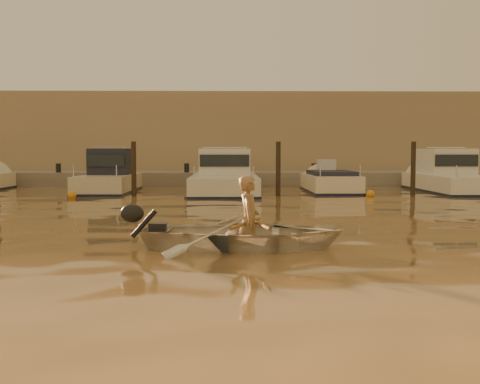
{
  "coord_description": "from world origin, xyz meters",
  "views": [
    {
      "loc": [
        -2.02,
        -8.28,
        1.65
      ],
      "look_at": [
        -1.77,
        4.93,
        0.75
      ],
      "focal_mm": 45.0,
      "sensor_mm": 36.0,
      "label": 1
    }
  ],
  "objects_px": {
    "moored_boat_4": "(451,176)",
    "waterfront_building": "(263,138)",
    "dinghy": "(243,234)",
    "moored_boat_2": "(225,176)",
    "moored_boat_3": "(330,186)",
    "moored_boat_1": "(109,177)",
    "person": "(249,221)"
  },
  "relations": [
    {
      "from": "moored_boat_1",
      "to": "moored_boat_3",
      "type": "relative_size",
      "value": 1.09
    },
    {
      "from": "moored_boat_4",
      "to": "waterfront_building",
      "type": "height_order",
      "value": "waterfront_building"
    },
    {
      "from": "person",
      "to": "moored_boat_2",
      "type": "xyz_separation_m",
      "value": [
        -0.51,
        14.07,
        0.16
      ]
    },
    {
      "from": "dinghy",
      "to": "moored_boat_1",
      "type": "distance_m",
      "value": 14.97
    },
    {
      "from": "waterfront_building",
      "to": "dinghy",
      "type": "bearing_deg",
      "value": -94.04
    },
    {
      "from": "moored_boat_1",
      "to": "moored_boat_2",
      "type": "height_order",
      "value": "same"
    },
    {
      "from": "moored_boat_1",
      "to": "dinghy",
      "type": "bearing_deg",
      "value": -70.09
    },
    {
      "from": "moored_boat_1",
      "to": "moored_boat_3",
      "type": "distance_m",
      "value": 8.97
    },
    {
      "from": "moored_boat_4",
      "to": "moored_boat_2",
      "type": "bearing_deg",
      "value": 180.0
    },
    {
      "from": "waterfront_building",
      "to": "moored_boat_4",
      "type": "bearing_deg",
      "value": -57.41
    },
    {
      "from": "moored_boat_3",
      "to": "moored_boat_2",
      "type": "bearing_deg",
      "value": 180.0
    },
    {
      "from": "moored_boat_2",
      "to": "moored_boat_3",
      "type": "bearing_deg",
      "value": 0.0
    },
    {
      "from": "person",
      "to": "waterfront_building",
      "type": "relative_size",
      "value": 0.03
    },
    {
      "from": "moored_boat_3",
      "to": "moored_boat_4",
      "type": "bearing_deg",
      "value": 0.0
    },
    {
      "from": "person",
      "to": "moored_boat_2",
      "type": "relative_size",
      "value": 0.18
    },
    {
      "from": "person",
      "to": "moored_boat_1",
      "type": "relative_size",
      "value": 0.26
    },
    {
      "from": "moored_boat_1",
      "to": "moored_boat_3",
      "type": "bearing_deg",
      "value": 0.0
    },
    {
      "from": "waterfront_building",
      "to": "person",
      "type": "bearing_deg",
      "value": -93.81
    },
    {
      "from": "moored_boat_3",
      "to": "moored_boat_4",
      "type": "relative_size",
      "value": 0.78
    },
    {
      "from": "moored_boat_2",
      "to": "moored_boat_4",
      "type": "height_order",
      "value": "same"
    },
    {
      "from": "dinghy",
      "to": "waterfront_building",
      "type": "relative_size",
      "value": 0.07
    },
    {
      "from": "moored_boat_1",
      "to": "waterfront_building",
      "type": "bearing_deg",
      "value": 58.03
    },
    {
      "from": "dinghy",
      "to": "moored_boat_4",
      "type": "xyz_separation_m",
      "value": [
        8.8,
        14.07,
        0.39
      ]
    },
    {
      "from": "moored_boat_4",
      "to": "waterfront_building",
      "type": "distance_m",
      "value": 13.18
    },
    {
      "from": "dinghy",
      "to": "moored_boat_3",
      "type": "xyz_separation_m",
      "value": [
        3.86,
        14.07,
        -0.01
      ]
    },
    {
      "from": "person",
      "to": "moored_boat_3",
      "type": "distance_m",
      "value": 14.57
    },
    {
      "from": "moored_boat_3",
      "to": "waterfront_building",
      "type": "distance_m",
      "value": 11.41
    },
    {
      "from": "moored_boat_1",
      "to": "moored_boat_4",
      "type": "height_order",
      "value": "same"
    },
    {
      "from": "person",
      "to": "moored_boat_1",
      "type": "distance_m",
      "value": 15.0
    },
    {
      "from": "dinghy",
      "to": "moored_boat_1",
      "type": "relative_size",
      "value": 0.58
    },
    {
      "from": "dinghy",
      "to": "moored_boat_2",
      "type": "bearing_deg",
      "value": 6.57
    },
    {
      "from": "moored_boat_2",
      "to": "moored_boat_3",
      "type": "distance_m",
      "value": 4.3
    }
  ]
}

